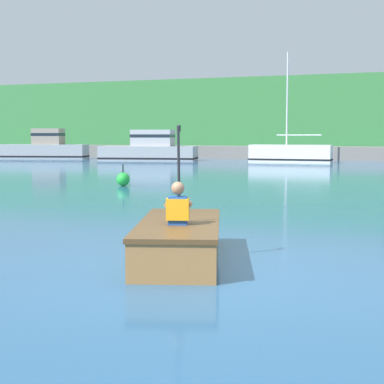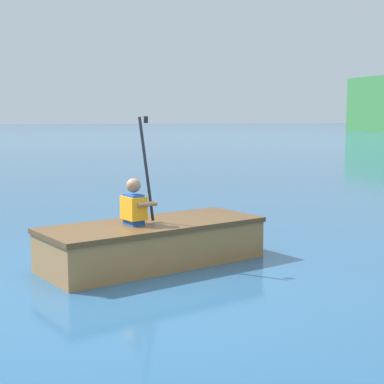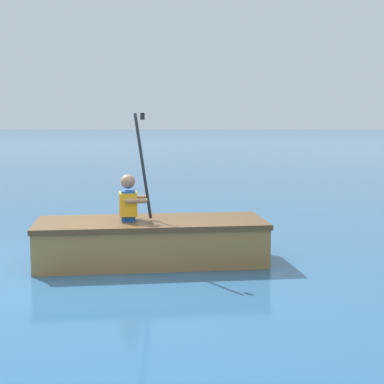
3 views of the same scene
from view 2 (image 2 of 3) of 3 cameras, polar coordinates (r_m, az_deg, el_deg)
name	(u,v)px [view 2 (image 2 of 3)]	position (r m, az deg, el deg)	size (l,w,h in m)	color
ground_plane	(122,282)	(6.50, -6.79, -8.70)	(300.00, 300.00, 0.00)	#28567F
rowboat_foreground	(156,240)	(7.20, -3.48, -4.71)	(1.80, 2.92, 0.52)	#A3703D
person_paddler	(135,203)	(6.96, -5.60, -1.11)	(0.42, 0.42, 1.28)	#1E4CA5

